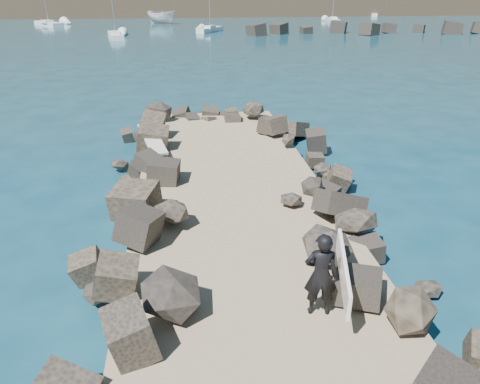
{
  "coord_description": "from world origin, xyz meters",
  "views": [
    {
      "loc": [
        -1.42,
        -12.48,
        6.7
      ],
      "look_at": [
        0.0,
        -1.0,
        1.5
      ],
      "focal_mm": 35.0,
      "sensor_mm": 36.0,
      "label": 1
    }
  ],
  "objects_px": {
    "sailboat_d": "(332,20)",
    "boat_imported": "(162,17)",
    "surfboard_resting": "(152,142)",
    "surfer_with_board": "(324,274)"
  },
  "relations": [
    {
      "from": "boat_imported",
      "to": "sailboat_d",
      "type": "distance_m",
      "value": 31.03
    },
    {
      "from": "surfboard_resting",
      "to": "surfer_with_board",
      "type": "distance_m",
      "value": 10.95
    },
    {
      "from": "boat_imported",
      "to": "sailboat_d",
      "type": "relative_size",
      "value": 0.77
    },
    {
      "from": "surfer_with_board",
      "to": "boat_imported",
      "type": "bearing_deg",
      "value": 93.87
    },
    {
      "from": "surfboard_resting",
      "to": "boat_imported",
      "type": "height_order",
      "value": "boat_imported"
    },
    {
      "from": "surfboard_resting",
      "to": "boat_imported",
      "type": "xyz_separation_m",
      "value": [
        -1.68,
        70.8,
        0.11
      ]
    },
    {
      "from": "surfboard_resting",
      "to": "sailboat_d",
      "type": "bearing_deg",
      "value": 51.84
    },
    {
      "from": "surfboard_resting",
      "to": "surfer_with_board",
      "type": "height_order",
      "value": "surfer_with_board"
    },
    {
      "from": "surfboard_resting",
      "to": "boat_imported",
      "type": "distance_m",
      "value": 70.82
    },
    {
      "from": "sailboat_d",
      "to": "boat_imported",
      "type": "bearing_deg",
      "value": 179.94
    }
  ]
}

